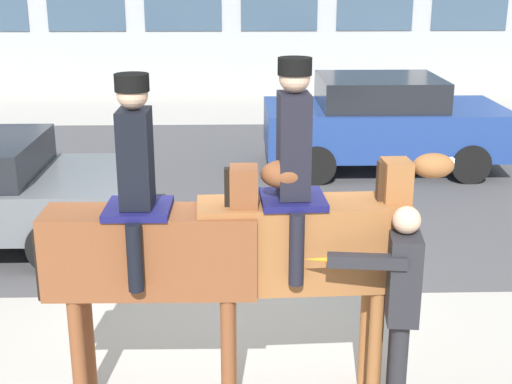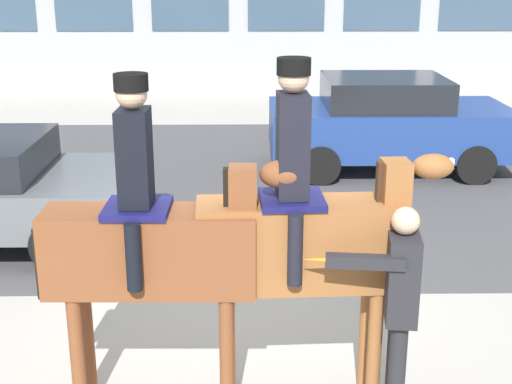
% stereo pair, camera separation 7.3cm
% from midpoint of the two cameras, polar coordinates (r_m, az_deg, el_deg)
% --- Properties ---
extents(ground_plane, '(80.00, 80.00, 0.00)m').
position_cam_midpoint_polar(ground_plane, '(7.15, -2.06, -9.99)').
color(ground_plane, '#9E9B93').
extents(road_surface, '(22.85, 8.50, 0.01)m').
position_cam_midpoint_polar(road_surface, '(11.57, -1.58, 0.99)').
color(road_surface, '#444447').
rests_on(road_surface, ground_plane).
extents(mounted_horse_lead, '(2.02, 0.65, 2.61)m').
position_cam_midpoint_polar(mounted_horse_lead, '(5.29, -7.68, -4.03)').
color(mounted_horse_lead, brown).
rests_on(mounted_horse_lead, ground_plane).
extents(mounted_horse_companion, '(1.97, 0.65, 2.71)m').
position_cam_midpoint_polar(mounted_horse_companion, '(5.32, 4.37, -3.49)').
color(mounted_horse_companion, brown).
rests_on(mounted_horse_companion, ground_plane).
extents(pedestrian_bystander, '(0.86, 0.43, 1.71)m').
position_cam_midpoint_polar(pedestrian_bystander, '(5.32, 11.71, -8.43)').
color(pedestrian_bystander, '#232328').
rests_on(pedestrian_bystander, ground_plane).
extents(street_car_far_lane, '(3.97, 2.03, 1.57)m').
position_cam_midpoint_polar(street_car_far_lane, '(12.24, 10.65, 5.52)').
color(street_car_far_lane, navy).
rests_on(street_car_far_lane, ground_plane).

